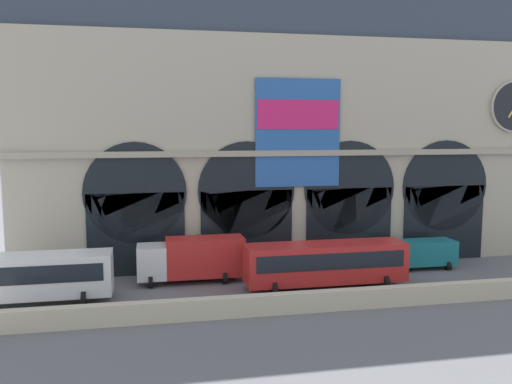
{
  "coord_description": "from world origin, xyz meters",
  "views": [
    {
      "loc": [
        -11.34,
        -34.49,
        10.78
      ],
      "look_at": [
        -3.41,
        5.0,
        6.01
      ],
      "focal_mm": 37.34,
      "sensor_mm": 36.0,
      "label": 1
    }
  ],
  "objects": [
    {
      "name": "bus_center",
      "position": [
        0.24,
        -0.87,
        1.78
      ],
      "size": [
        11.0,
        3.25,
        3.1
      ],
      "color": "red",
      "rests_on": "ground"
    },
    {
      "name": "bus_west",
      "position": [
        -19.3,
        -0.47,
        1.78
      ],
      "size": [
        11.0,
        3.25,
        3.1
      ],
      "color": "white",
      "rests_on": "ground"
    },
    {
      "name": "ground_plane",
      "position": [
        0.0,
        0.0,
        0.0
      ],
      "size": [
        200.0,
        200.0,
        0.0
      ],
      "primitive_type": "plane",
      "color": "slate"
    },
    {
      "name": "van_mideast",
      "position": [
        9.23,
        2.64,
        1.25
      ],
      "size": [
        5.2,
        2.48,
        2.2
      ],
      "color": "#19727A",
      "rests_on": "ground"
    },
    {
      "name": "station_building",
      "position": [
        0.02,
        7.94,
        10.69
      ],
      "size": [
        42.96,
        6.3,
        21.89
      ],
      "color": "#B2A891",
      "rests_on": "ground"
    },
    {
      "name": "quay_parapet_wall",
      "position": [
        0.0,
        -5.16,
        0.6
      ],
      "size": [
        90.0,
        0.7,
        1.21
      ],
      "primitive_type": "cube",
      "color": "beige",
      "rests_on": "ground"
    },
    {
      "name": "box_truck_midwest",
      "position": [
        -8.49,
        2.54,
        1.7
      ],
      "size": [
        7.5,
        2.91,
        3.12
      ],
      "color": "white",
      "rests_on": "ground"
    }
  ]
}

